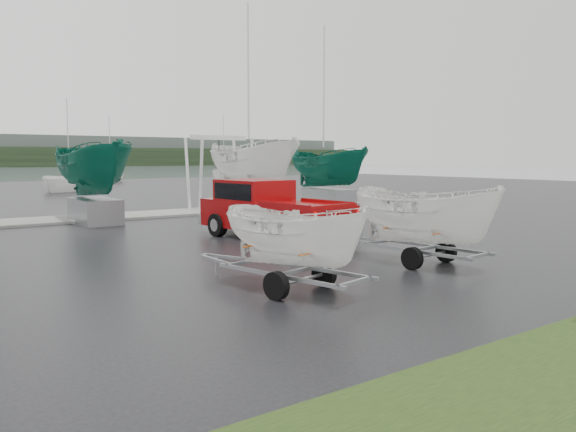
{
  "coord_description": "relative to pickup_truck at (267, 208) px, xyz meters",
  "views": [
    {
      "loc": [
        -9.33,
        -14.2,
        2.95
      ],
      "look_at": [
        0.31,
        -0.64,
        1.2
      ],
      "focal_mm": 35.0,
      "sensor_mm": 36.0,
      "label": 1
    }
  ],
  "objects": [
    {
      "name": "trailer_parked",
      "position": [
        -3.97,
        -7.12,
        1.27
      ],
      "size": [
        1.95,
        3.77,
        4.36
      ],
      "rotation": [
        0.0,
        0.0,
        0.22
      ],
      "color": "gray",
      "rests_on": "ground"
    },
    {
      "name": "boat_hoist",
      "position": [
        3.63,
        10.3,
        1.56
      ],
      "size": [
        3.3,
        2.18,
        4.12
      ],
      "color": "silver",
      "rests_on": "ground"
    },
    {
      "name": "moored_boat_3",
      "position": [
        22.48,
        43.89,
        -1.1
      ],
      "size": [
        3.6,
        3.61,
        11.39
      ],
      "rotation": [
        0.0,
        0.0,
        5.66
      ],
      "color": "white",
      "rests_on": "ground"
    },
    {
      "name": "keelboat_2",
      "position": [
        4.61,
        8.3,
        3.26
      ],
      "size": [
        2.74,
        3.2,
        10.92
      ],
      "color": "gray",
      "rests_on": "ground"
    },
    {
      "name": "moored_boat_6",
      "position": [
        10.59,
        50.3,
        -1.1
      ],
      "size": [
        2.95,
        3.0,
        11.39
      ],
      "rotation": [
        0.0,
        0.0,
        2.98
      ],
      "color": "white",
      "rests_on": "ground"
    },
    {
      "name": "dock",
      "position": [
        -1.78,
        10.3,
        -1.06
      ],
      "size": [
        30.0,
        3.0,
        0.12
      ],
      "primitive_type": "cube",
      "color": "gray",
      "rests_on": "ground"
    },
    {
      "name": "keelboat_1",
      "position": [
        -3.66,
        8.5,
        2.86
      ],
      "size": [
        2.5,
        3.2,
        7.73
      ],
      "color": "gray",
      "rests_on": "ground"
    },
    {
      "name": "ground_plane",
      "position": [
        -1.78,
        -2.7,
        -1.11
      ],
      "size": [
        120.0,
        120.0,
        0.0
      ],
      "primitive_type": "plane",
      "color": "black",
      "rests_on": "ground"
    },
    {
      "name": "trailer_hitched",
      "position": [
        0.74,
        -6.67,
        1.63
      ],
      "size": [
        1.9,
        3.71,
        5.05
      ],
      "rotation": [
        0.0,
        0.0,
        0.11
      ],
      "color": "gray",
      "rests_on": "ground"
    },
    {
      "name": "pickup_truck",
      "position": [
        0.0,
        0.0,
        0.0
      ],
      "size": [
        2.89,
        6.57,
        2.12
      ],
      "rotation": [
        0.0,
        0.0,
        0.11
      ],
      "color": "maroon",
      "rests_on": "ground"
    },
    {
      "name": "moored_boat_2",
      "position": [
        1.75,
        34.06,
        -1.1
      ],
      "size": [
        3.72,
        3.72,
        11.45
      ],
      "rotation": [
        0.0,
        0.0,
        2.35
      ],
      "color": "white",
      "rests_on": "ground"
    },
    {
      "name": "keelboat_3",
      "position": [
        9.96,
        8.6,
        2.66
      ],
      "size": [
        2.37,
        3.2,
        10.54
      ],
      "color": "gray",
      "rests_on": "ground"
    }
  ]
}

